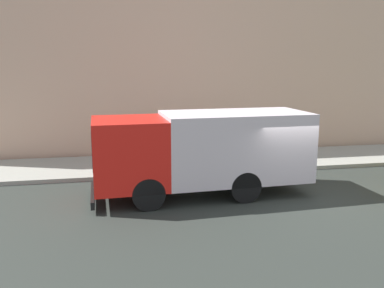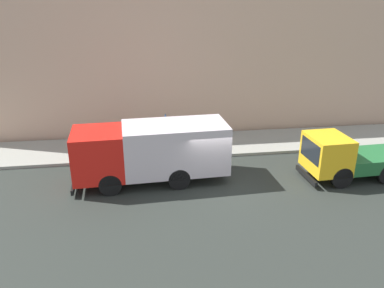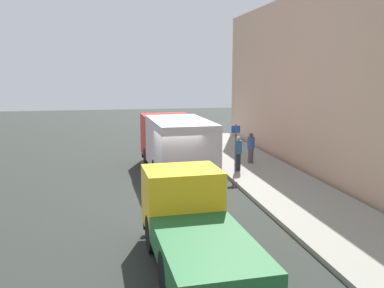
% 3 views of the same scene
% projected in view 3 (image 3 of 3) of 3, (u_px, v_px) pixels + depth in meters
% --- Properties ---
extents(ground, '(80.00, 80.00, 0.00)m').
position_uv_depth(ground, '(171.00, 191.00, 17.96)').
color(ground, '#292D29').
extents(sidewalk, '(3.83, 30.00, 0.17)m').
position_uv_depth(sidewalk, '(279.00, 184.00, 18.88)').
color(sidewalk, gray).
rests_on(sidewalk, ground).
extents(building_facade, '(0.50, 30.00, 9.09)m').
position_uv_depth(building_facade, '(333.00, 84.00, 18.57)').
color(building_facade, tan).
rests_on(building_facade, ground).
extents(large_utility_truck, '(2.88, 7.54, 2.87)m').
position_uv_depth(large_utility_truck, '(175.00, 142.00, 20.66)').
color(large_utility_truck, red).
rests_on(large_utility_truck, ground).
extents(small_flatbed_truck, '(2.42, 5.80, 2.29)m').
position_uv_depth(small_flatbed_truck, '(192.00, 223.00, 11.14)').
color(small_flatbed_truck, yellow).
rests_on(small_flatbed_truck, ground).
extents(pedestrian_walking, '(0.45, 0.45, 1.73)m').
position_uv_depth(pedestrian_walking, '(238.00, 153.00, 20.83)').
color(pedestrian_walking, '#25242B').
rests_on(pedestrian_walking, sidewalk).
extents(pedestrian_standing, '(0.55, 0.55, 1.65)m').
position_uv_depth(pedestrian_standing, '(251.00, 147.00, 22.59)').
color(pedestrian_standing, '#51454A').
rests_on(pedestrian_standing, sidewalk).
extents(street_sign_post, '(0.44, 0.08, 2.40)m').
position_uv_depth(street_sign_post, '(236.00, 144.00, 20.31)').
color(street_sign_post, '#4C5156').
rests_on(street_sign_post, sidewalk).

